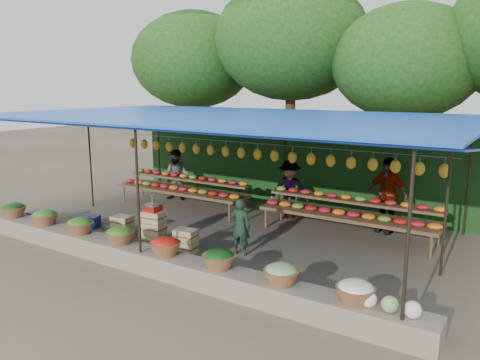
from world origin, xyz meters
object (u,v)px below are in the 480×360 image
Objects in this scene: blue_crate_back at (89,222)px; crate_counter at (153,231)px; weighing_scale at (153,207)px; blue_crate_front at (39,218)px; vendor_seated at (240,227)px.

crate_counter is at bearing -25.50° from blue_crate_back.
weighing_scale is 0.72× the size of blue_crate_front.
blue_crate_front is (-5.56, -0.93, -0.45)m from vendor_seated.
crate_counter is 3.63m from blue_crate_front.
vendor_seated is at bearing 15.72° from weighing_scale.
weighing_scale is 3.71m from blue_crate_front.
blue_crate_front is 1.42m from blue_crate_back.
vendor_seated is 5.65m from blue_crate_front.
crate_counter is 2.04m from vendor_seated.
weighing_scale reaches higher than blue_crate_front.
crate_counter is 1.99× the size of vendor_seated.
blue_crate_back is (-2.29, 0.11, -0.71)m from weighing_scale.
weighing_scale is 2.40m from blue_crate_back.
blue_crate_front is 1.08× the size of blue_crate_back.
blue_crate_front is (-3.61, -0.38, -0.15)m from crate_counter.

